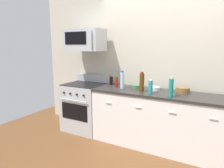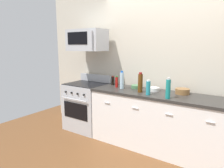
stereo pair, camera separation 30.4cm
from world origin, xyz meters
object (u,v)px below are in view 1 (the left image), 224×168
(bottle_wine_amber, at_px, (142,82))
(bowl_green_glaze, at_px, (136,86))
(range_oven, at_px, (85,106))
(microwave, at_px, (85,40))
(bottle_soy_sauce_dark, at_px, (111,81))
(bottle_sparkling_teal, at_px, (171,88))
(bottle_hot_sauce_red, at_px, (116,82))
(bowl_white_ceramic, at_px, (154,88))
(bowl_wooden_salad, at_px, (183,90))
(bottle_dish_soap, at_px, (151,87))
(bottle_water_clear, at_px, (122,80))

(bottle_wine_amber, bearing_deg, bowl_green_glaze, 128.33)
(range_oven, xyz_separation_m, microwave, (0.00, 0.04, 1.28))
(range_oven, distance_m, bottle_soy_sauce_dark, 0.75)
(bottle_sparkling_teal, bearing_deg, bottle_hot_sauce_red, 165.57)
(bottle_sparkling_teal, relative_size, bottle_hot_sauce_red, 1.46)
(bowl_white_ceramic, height_order, bowl_wooden_salad, bowl_wooden_salad)
(bottle_sparkling_teal, bearing_deg, bowl_white_ceramic, 135.60)
(bottle_wine_amber, bearing_deg, bottle_hot_sauce_red, 166.41)
(bowl_green_glaze, bearing_deg, bottle_hot_sauce_red, -160.58)
(bottle_dish_soap, distance_m, bowl_green_glaze, 0.50)
(range_oven, height_order, bowl_green_glaze, range_oven)
(bottle_water_clear, height_order, bottle_wine_amber, bottle_wine_amber)
(microwave, distance_m, bottle_water_clear, 1.07)
(bottle_soy_sauce_dark, distance_m, bottle_wine_amber, 0.76)
(range_oven, relative_size, bottle_wine_amber, 3.36)
(bottle_wine_amber, height_order, bottle_hot_sauce_red, bottle_wine_amber)
(bottle_sparkling_teal, distance_m, bottle_hot_sauce_red, 1.05)
(bottle_hot_sauce_red, bearing_deg, bottle_dish_soap, -17.35)
(bowl_white_ceramic, distance_m, bowl_green_glaze, 0.34)
(bottle_hot_sauce_red, relative_size, bottle_dish_soap, 0.88)
(microwave, distance_m, bottle_sparkling_teal, 1.85)
(bottle_wine_amber, xyz_separation_m, bowl_white_ceramic, (0.14, 0.21, -0.12))
(bottle_dish_soap, bearing_deg, bottle_soy_sauce_dark, 157.41)
(bowl_white_ceramic, bearing_deg, bottle_wine_amber, -124.45)
(bottle_soy_sauce_dark, bearing_deg, bottle_water_clear, -32.05)
(bottle_water_clear, bearing_deg, bowl_wooden_salad, 10.39)
(bottle_soy_sauce_dark, xyz_separation_m, bowl_white_ceramic, (0.85, -0.07, -0.05))
(bottle_hot_sauce_red, relative_size, bowl_white_ceramic, 1.10)
(bottle_hot_sauce_red, distance_m, bowl_wooden_salad, 1.12)
(microwave, distance_m, bottle_wine_amber, 1.39)
(bottle_soy_sauce_dark, height_order, bowl_white_ceramic, bottle_soy_sauce_dark)
(range_oven, height_order, bottle_soy_sauce_dark, bottle_soy_sauce_dark)
(range_oven, height_order, bottle_hot_sauce_red, bottle_hot_sauce_red)
(bowl_wooden_salad, bearing_deg, microwave, -176.50)
(bottle_dish_soap, bearing_deg, bowl_green_glaze, 137.71)
(bowl_white_ceramic, bearing_deg, microwave, -177.18)
(bottle_hot_sauce_red, bearing_deg, bowl_white_ceramic, 6.97)
(bottle_soy_sauce_dark, xyz_separation_m, bowl_green_glaze, (0.51, -0.03, -0.05))
(microwave, distance_m, bowl_wooden_salad, 1.96)
(bottle_water_clear, distance_m, bowl_white_ceramic, 0.55)
(range_oven, height_order, bottle_water_clear, bottle_water_clear)
(range_oven, distance_m, bottle_dish_soap, 1.50)
(microwave, bearing_deg, bottle_wine_amber, -6.67)
(bottle_water_clear, bearing_deg, bowl_green_glaze, 41.71)
(range_oven, bearing_deg, bottle_sparkling_teal, -7.75)
(range_oven, distance_m, bowl_wooden_salad, 1.87)
(microwave, relative_size, bottle_wine_amber, 2.34)
(bottle_wine_amber, bearing_deg, bowl_white_ceramic, 55.55)
(microwave, distance_m, bowl_white_ceramic, 1.57)
(range_oven, xyz_separation_m, bottle_sparkling_teal, (1.70, -0.23, 0.59))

